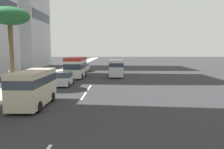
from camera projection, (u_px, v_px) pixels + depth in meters
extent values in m
plane|color=#2D2D30|center=(98.00, 75.00, 35.77)|extent=(198.00, 198.00, 0.00)
cube|color=#B2ADA3|center=(53.00, 75.00, 35.85)|extent=(162.00, 3.40, 0.15)
cube|color=silver|center=(84.00, 96.00, 19.83)|extent=(3.20, 0.16, 0.01)
cube|color=silver|center=(89.00, 87.00, 24.27)|extent=(3.20, 0.16, 0.01)
cube|color=silver|center=(116.00, 68.00, 33.73)|extent=(4.82, 2.07, 2.39)
cube|color=#2D3842|center=(116.00, 64.00, 33.67)|extent=(4.83, 2.07, 0.57)
cylinder|color=black|center=(110.00, 73.00, 35.29)|extent=(0.72, 0.24, 0.72)
cylinder|color=black|center=(122.00, 74.00, 35.27)|extent=(0.72, 0.24, 0.72)
cylinder|color=black|center=(109.00, 76.00, 32.41)|extent=(0.72, 0.24, 0.72)
cylinder|color=black|center=(123.00, 76.00, 32.39)|extent=(0.72, 0.24, 0.72)
cube|color=silver|center=(76.00, 68.00, 32.78)|extent=(6.68, 2.29, 2.30)
cube|color=#B2261E|center=(76.00, 59.00, 32.63)|extent=(6.68, 2.29, 0.44)
cube|color=#28333D|center=(76.00, 65.00, 32.73)|extent=(6.69, 2.29, 0.77)
cylinder|color=black|center=(82.00, 76.00, 30.95)|extent=(0.84, 0.26, 0.84)
cylinder|color=black|center=(66.00, 76.00, 30.98)|extent=(0.84, 0.26, 0.84)
cylinder|color=black|center=(85.00, 73.00, 34.80)|extent=(0.84, 0.26, 0.84)
cylinder|color=black|center=(71.00, 73.00, 34.83)|extent=(0.84, 0.26, 0.84)
cube|color=beige|center=(33.00, 87.00, 16.07)|extent=(5.24, 1.90, 2.39)
cube|color=#2D3842|center=(33.00, 80.00, 16.01)|extent=(5.26, 1.91, 0.57)
cylinder|color=black|center=(39.00, 107.00, 14.61)|extent=(0.72, 0.24, 0.72)
cylinder|color=black|center=(12.00, 107.00, 14.63)|extent=(0.72, 0.24, 0.72)
cylinder|color=black|center=(52.00, 97.00, 17.74)|extent=(0.72, 0.24, 0.72)
cylinder|color=black|center=(30.00, 97.00, 17.76)|extent=(0.72, 0.24, 0.72)
cube|color=white|center=(84.00, 68.00, 42.67)|extent=(4.39, 1.83, 0.78)
cube|color=#38424C|center=(84.00, 65.00, 42.81)|extent=(2.41, 1.69, 0.64)
cylinder|color=black|center=(88.00, 70.00, 41.33)|extent=(0.64, 0.22, 0.64)
cylinder|color=black|center=(79.00, 70.00, 41.35)|extent=(0.64, 0.22, 0.64)
cylinder|color=black|center=(89.00, 69.00, 44.04)|extent=(0.64, 0.22, 0.64)
cylinder|color=black|center=(81.00, 69.00, 44.06)|extent=(0.64, 0.22, 0.64)
cube|color=silver|center=(64.00, 81.00, 25.71)|extent=(4.18, 1.75, 0.75)
cube|color=#38424C|center=(64.00, 75.00, 25.84)|extent=(2.30, 1.61, 0.61)
cylinder|color=black|center=(68.00, 84.00, 24.43)|extent=(0.64, 0.22, 0.64)
cylinder|color=black|center=(54.00, 84.00, 24.45)|extent=(0.64, 0.22, 0.64)
cylinder|color=black|center=(73.00, 81.00, 27.01)|extent=(0.64, 0.22, 0.64)
cylinder|color=black|center=(59.00, 81.00, 27.03)|extent=(0.64, 0.22, 0.64)
cylinder|color=#333338|center=(10.00, 84.00, 23.10)|extent=(0.14, 0.14, 0.88)
cylinder|color=#333338|center=(10.00, 83.00, 23.26)|extent=(0.14, 0.14, 0.88)
cube|color=#4C8C66|center=(10.00, 76.00, 23.09)|extent=(0.39, 0.37, 0.70)
sphere|color=beige|center=(9.00, 72.00, 23.04)|extent=(0.24, 0.24, 0.24)
cylinder|color=navy|center=(48.00, 76.00, 30.18)|extent=(0.14, 0.14, 0.81)
cylinder|color=navy|center=(49.00, 76.00, 30.34)|extent=(0.14, 0.14, 0.81)
cube|color=red|center=(48.00, 71.00, 30.18)|extent=(0.30, 0.37, 0.64)
sphere|color=#9E7251|center=(48.00, 67.00, 30.14)|extent=(0.22, 0.22, 0.22)
cylinder|color=brown|center=(12.00, 55.00, 23.12)|extent=(0.47, 0.47, 6.76)
ellipsoid|color=#236033|center=(10.00, 16.00, 22.69)|extent=(3.99, 3.99, 1.80)
cube|color=#2D3847|center=(1.00, 3.00, 33.96)|extent=(11.04, 0.08, 2.06)
cube|color=#2D3847|center=(41.00, 17.00, 52.58)|extent=(12.66, 0.08, 2.20)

